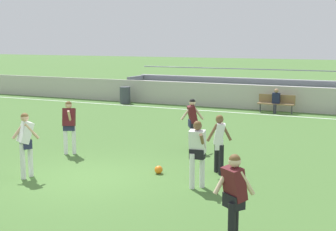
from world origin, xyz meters
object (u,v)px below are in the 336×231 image
at_px(player_white_on_ball, 219,139).
at_px(player_dark_dropping_back, 192,120).
at_px(player_dark_trailing_run, 69,123).
at_px(player_dark_wide_left, 234,194).
at_px(player_white_pressing_high, 26,139).
at_px(soccer_ball, 159,170).
at_px(spectator_seated, 276,99).
at_px(bench_far_left, 276,102).
at_px(trash_bin, 125,95).
at_px(bleacher_stand, 288,92).
at_px(player_white_overlapping, 197,148).

height_order(player_white_on_ball, player_dark_dropping_back, player_dark_dropping_back).
bearing_deg(player_dark_trailing_run, player_dark_wide_left, -34.22).
height_order(player_white_pressing_high, soccer_ball, player_white_pressing_high).
relative_size(spectator_seated, soccer_ball, 5.50).
xyz_separation_m(bench_far_left, trash_bin, (-8.55, -0.09, -0.07)).
bearing_deg(player_white_pressing_high, trash_bin, 110.16).
height_order(bleacher_stand, player_dark_wide_left, bleacher_stand).
relative_size(player_dark_dropping_back, soccer_ball, 7.69).
bearing_deg(trash_bin, player_white_overlapping, -53.64).
relative_size(player_dark_trailing_run, soccer_ball, 7.68).
distance_m(trash_bin, soccer_ball, 14.62).
xyz_separation_m(player_white_pressing_high, player_dark_trailing_run, (-0.58, 2.64, -0.02)).
height_order(bench_far_left, player_dark_dropping_back, player_dark_dropping_back).
bearing_deg(player_white_overlapping, soccer_ball, 152.51).
relative_size(player_dark_wide_left, soccer_ball, 7.78).
distance_m(bleacher_stand, player_dark_dropping_back, 12.19).
height_order(bleacher_stand, player_white_overlapping, bleacher_stand).
bearing_deg(trash_bin, player_dark_trailing_run, -68.12).
xyz_separation_m(bench_far_left, soccer_ball, (-0.46, -12.26, -0.44)).
relative_size(trash_bin, player_dark_trailing_run, 0.56).
distance_m(bench_far_left, spectator_seated, 0.19).
height_order(player_dark_dropping_back, player_dark_wide_left, player_dark_wide_left).
distance_m(bench_far_left, player_dark_wide_left, 16.31).
bearing_deg(player_dark_trailing_run, bleacher_stand, 74.50).
xyz_separation_m(player_white_on_ball, player_dark_trailing_run, (-5.01, 0.14, 0.06)).
height_order(bleacher_stand, bench_far_left, bleacher_stand).
relative_size(bleacher_stand, player_white_pressing_high, 11.05).
distance_m(player_white_pressing_high, soccer_ball, 3.59).
relative_size(player_white_on_ball, soccer_ball, 7.31).
height_order(bench_far_left, player_dark_trailing_run, player_dark_trailing_run).
distance_m(player_white_pressing_high, player_dark_wide_left, 6.56).
height_order(spectator_seated, player_dark_dropping_back, player_dark_dropping_back).
relative_size(spectator_seated, player_white_overlapping, 0.73).
distance_m(spectator_seated, player_white_on_ball, 11.48).
height_order(player_dark_trailing_run, soccer_ball, player_dark_trailing_run).
xyz_separation_m(player_dark_wide_left, soccer_ball, (-3.28, 3.79, -0.91)).
relative_size(player_dark_dropping_back, player_dark_trailing_run, 1.00).
bearing_deg(player_dark_trailing_run, player_dark_dropping_back, 33.49).
xyz_separation_m(bleacher_stand, bench_far_left, (0.03, -2.93, -0.22)).
distance_m(spectator_seated, player_dark_dropping_back, 9.15).
bearing_deg(player_dark_wide_left, player_white_on_ball, 111.92).
bearing_deg(player_white_pressing_high, player_dark_wide_left, -17.74).
height_order(bench_far_left, soccer_ball, bench_far_left).
bearing_deg(player_white_pressing_high, player_dark_trailing_run, 102.39).
bearing_deg(player_dark_dropping_back, player_white_overlapping, -66.09).
bearing_deg(player_dark_dropping_back, player_dark_wide_left, -62.58).
bearing_deg(bench_far_left, trash_bin, -179.43).
bearing_deg(trash_bin, player_white_on_ball, -50.17).
height_order(bench_far_left, player_dark_wide_left, player_dark_wide_left).
bearing_deg(spectator_seated, player_white_pressing_high, -103.80).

